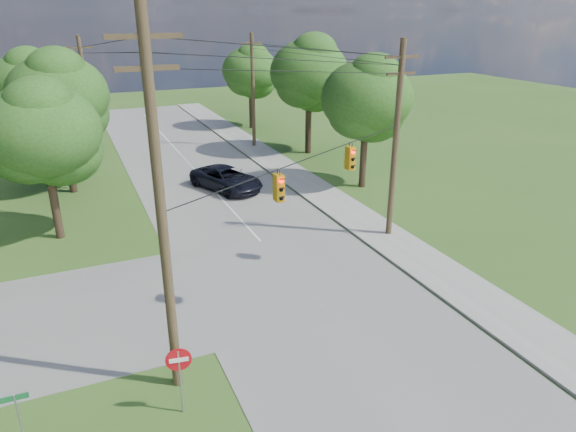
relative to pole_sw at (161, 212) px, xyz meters
name	(u,v)px	position (x,y,z in m)	size (l,w,h in m)	color
ground	(306,356)	(4.60, -0.40, -6.23)	(140.00, 140.00, 0.00)	#33561C
main_road	(299,283)	(6.60, 4.60, -6.21)	(10.00, 100.00, 0.03)	gray
sidewalk_east	(418,256)	(13.30, 4.60, -6.17)	(2.60, 100.00, 0.12)	#A9A69E
pole_sw	(161,212)	(0.00, 0.00, 0.00)	(2.00, 0.32, 12.00)	#4C3C27
pole_ne	(396,139)	(13.50, 7.60, -0.76)	(2.00, 0.32, 10.50)	#4C3C27
pole_north_e	(253,90)	(13.50, 29.60, -1.10)	(2.00, 0.32, 10.00)	#4C3C27
pole_north_w	(87,100)	(-0.40, 29.60, -1.10)	(2.00, 0.32, 10.00)	#4C3C27
power_lines	(237,66)	(6.10, 11.14, 2.93)	(13.93, 29.62, 4.93)	black
traffic_signals	(318,171)	(7.15, 4.03, -0.73)	(4.91, 3.27, 1.05)	#CA880B
tree_w_near	(42,132)	(-3.40, 14.60, -0.30)	(6.00, 6.00, 8.40)	#402E20
tree_w_mid	(58,96)	(-2.40, 22.60, 0.35)	(6.40, 6.40, 9.22)	#402E20
tree_w_far	(30,84)	(-4.40, 32.60, 0.02)	(6.00, 6.00, 8.73)	#402E20
tree_e_near	(367,98)	(16.60, 15.60, 0.02)	(6.20, 6.20, 8.81)	#402E20
tree_e_mid	(309,72)	(17.10, 25.60, 0.68)	(6.60, 6.60, 9.64)	#402E20
tree_e_far	(250,71)	(16.10, 37.60, -0.31)	(5.80, 5.80, 8.32)	#402E20
car_main_north	(226,179)	(7.50, 18.74, -5.40)	(2.63, 5.71, 1.59)	black
do_not_enter_sign	(179,366)	(-0.13, -1.40, -4.49)	(0.79, 0.17, 2.39)	gray
street_name_sign	(20,419)	(-4.50, -1.57, -4.72)	(0.69, 0.06, 2.31)	gray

